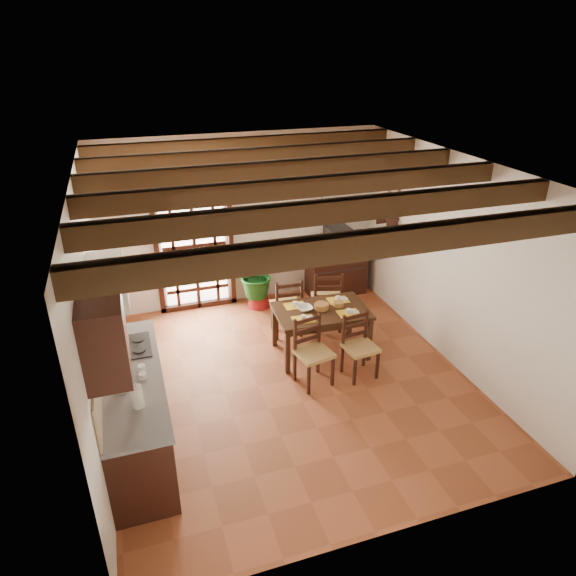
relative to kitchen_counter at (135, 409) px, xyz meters
name	(u,v)px	position (x,y,z in m)	size (l,w,h in m)	color
ground_plane	(290,380)	(1.96, 0.60, -0.47)	(5.00, 5.00, 0.00)	brown
room_shell	(291,252)	(1.96, 0.60, 1.34)	(4.52, 5.02, 2.81)	silver
ceiling_beams	(291,178)	(1.96, 0.60, 2.22)	(4.50, 4.34, 0.20)	black
french_door	(194,241)	(1.16, 3.05, 0.70)	(1.26, 0.11, 2.32)	white
kitchen_counter	(135,409)	(0.00, 0.00, 0.00)	(0.64, 2.25, 1.38)	black
upper_cabinet	(104,333)	(-0.12, -0.70, 1.38)	(0.35, 0.80, 0.70)	black
range_hood	(108,284)	(-0.09, 0.55, 1.26)	(0.38, 0.60, 0.54)	white
counter_items	(129,367)	(0.00, 0.09, 0.49)	(0.50, 1.43, 0.25)	black
dining_table	(321,315)	(2.57, 1.10, 0.13)	(1.32, 0.88, 0.69)	#321D10
chair_near_left	(313,364)	(2.22, 0.46, -0.19)	(0.49, 0.48, 0.91)	tan
chair_near_right	(359,357)	(2.86, 0.43, -0.20)	(0.44, 0.42, 0.87)	tan
chair_far_left	(287,316)	(2.29, 1.77, -0.18)	(0.46, 0.44, 0.93)	tan
chair_far_right	(326,310)	(2.92, 1.74, -0.17)	(0.56, 0.54, 0.98)	tan
table_setting	(321,311)	(2.57, 1.10, 0.20)	(0.93, 0.62, 0.09)	gold
table_bowl	(305,308)	(2.35, 1.16, 0.25)	(0.22, 0.22, 0.05)	white
sideboard	(336,270)	(3.54, 2.83, -0.05)	(1.01, 0.45, 0.86)	black
crt_tv	(338,237)	(3.54, 2.82, 0.57)	(0.40, 0.37, 0.34)	black
fuse_box	(329,193)	(3.46, 3.08, 1.28)	(0.25, 0.03, 0.32)	white
plant_pot	(259,300)	(2.11, 2.76, -0.36)	(0.39, 0.39, 0.24)	maroon
potted_plant	(258,275)	(2.11, 2.76, 0.10)	(1.93, 1.65, 2.15)	#144C19
wall_shelf	(387,218)	(4.10, 2.20, 1.04)	(0.20, 0.42, 0.20)	black
shelf_vase	(388,210)	(4.10, 2.20, 1.18)	(0.15, 0.15, 0.15)	#B2BFB2
shelf_flowers	(389,197)	(4.10, 2.20, 1.38)	(0.14, 0.14, 0.36)	gold
framed_picture	(395,184)	(4.18, 2.20, 1.58)	(0.03, 0.32, 0.32)	brown
pendant_lamp	(322,211)	(2.57, 1.20, 1.60)	(0.36, 0.36, 0.84)	black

